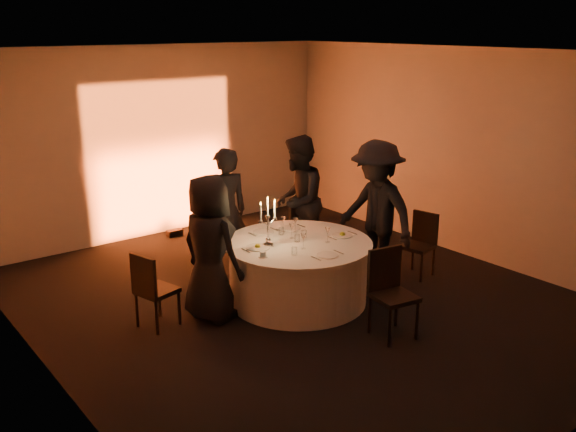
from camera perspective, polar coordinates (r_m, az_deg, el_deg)
floor at (r=8.04m, az=0.88°, el=-7.51°), size 7.00×7.00×0.00m
ceiling at (r=7.33m, az=0.99°, el=14.38°), size 7.00×7.00×0.00m
wall_back at (r=10.45m, az=-11.23°, el=6.51°), size 7.00×0.00×7.00m
wall_left at (r=6.20m, az=-21.27°, el=-1.35°), size 0.00×7.00×7.00m
wall_right at (r=9.67m, az=15.02°, el=5.44°), size 0.00×7.00×7.00m
uplighter_fixture at (r=10.54m, az=-10.05°, el=-1.48°), size 0.25×0.12×0.10m
banquet_table at (r=7.89m, az=0.89°, el=-4.97°), size 1.80×1.80×0.77m
chair_left at (r=7.32m, az=-12.03°, el=-6.18°), size 0.48×0.48×0.89m
chair_back_left at (r=9.01m, az=-6.61°, el=-1.13°), size 0.47×0.47×0.98m
chair_back_right at (r=9.11m, az=0.02°, el=-0.76°), size 0.59×0.59×0.99m
chair_right at (r=8.86m, az=11.71°, el=-2.16°), size 0.44×0.44×0.86m
chair_front at (r=7.10m, az=9.05°, el=-6.28°), size 0.49×0.49×0.97m
guest_left at (r=7.33m, az=-6.97°, el=-2.88°), size 0.71×0.94×1.71m
guest_back_left at (r=8.62m, az=-5.60°, el=0.32°), size 0.70×0.52×1.75m
guest_back_right at (r=8.97m, az=0.90°, el=1.35°), size 1.13×1.10×1.84m
guest_right at (r=8.49m, az=7.85°, el=0.43°), size 0.74×1.24×1.88m
plate_left at (r=7.55m, az=-2.72°, el=-2.74°), size 0.36×0.28×0.08m
plate_back_left at (r=8.11m, az=-2.21°, el=-1.41°), size 0.36×0.27×0.01m
plate_back_right at (r=8.25m, az=0.24°, el=-1.09°), size 0.36×0.25×0.01m
plate_right at (r=7.99m, az=4.85°, el=-1.65°), size 0.36×0.25×0.08m
plate_front at (r=7.31m, az=3.53°, el=-3.50°), size 0.36×0.25×0.01m
coffee_cup at (r=7.26m, az=-2.24°, el=-3.44°), size 0.11×0.11×0.07m
candelabra at (r=7.57m, az=-1.79°, el=-1.12°), size 0.25×0.12×0.61m
wine_glass_a at (r=8.11m, az=-0.43°, el=-0.43°), size 0.07×0.07×0.19m
wine_glass_b at (r=7.71m, az=3.55°, el=-1.39°), size 0.07×0.07×0.19m
wine_glass_c at (r=7.84m, az=0.34°, el=-1.04°), size 0.07×0.07×0.19m
wine_glass_d at (r=8.07m, az=0.65°, el=-0.52°), size 0.07×0.07×0.19m
wine_glass_e at (r=7.48m, az=1.38°, el=-1.93°), size 0.07×0.07×0.19m
tumbler_a at (r=7.32m, az=0.57°, el=-3.13°), size 0.07×0.07×0.09m
tumbler_b at (r=8.00m, az=-0.61°, el=-1.36°), size 0.07×0.07×0.09m
tumbler_c at (r=7.90m, az=1.44°, el=-1.61°), size 0.07×0.07×0.09m
tumbler_d at (r=7.75m, az=0.82°, el=-1.99°), size 0.07×0.07×0.09m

